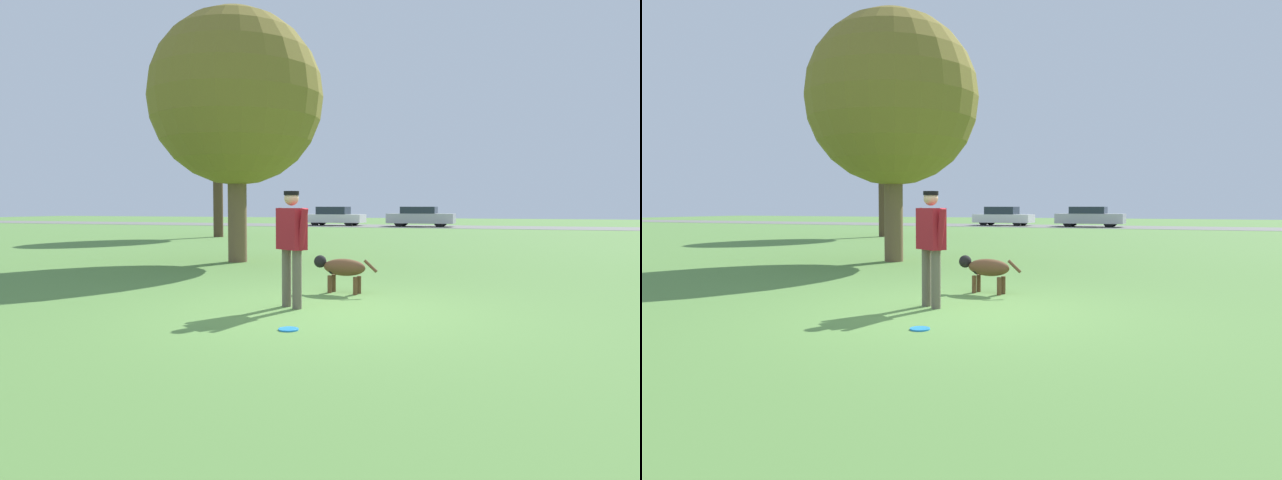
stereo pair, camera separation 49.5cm
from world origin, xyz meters
TOP-DOWN VIEW (x-y plane):
  - ground_plane at (0.00, 0.00)m, footprint 120.00×120.00m
  - far_road_strip at (0.00, 32.27)m, footprint 120.00×6.00m
  - person at (-0.48, 0.11)m, footprint 0.64×0.46m
  - dog at (-0.21, 1.60)m, footprint 1.12×0.38m
  - frisbee at (0.02, -1.25)m, footprint 0.23×0.23m
  - tree_far_left at (-10.34, 16.04)m, footprint 3.86×3.86m
  - tree_near_left at (-4.16, 5.75)m, footprint 4.34×4.34m
  - parked_car_white at (-9.80, 32.38)m, footprint 4.27×1.88m
  - parked_car_silver at (-3.53, 32.05)m, footprint 4.55×1.87m

SIDE VIEW (x-z plane):
  - ground_plane at x=0.00m, z-range 0.00..0.00m
  - far_road_strip at x=0.00m, z-range 0.00..0.01m
  - frisbee at x=0.02m, z-range 0.00..0.02m
  - dog at x=-0.21m, z-range 0.11..0.71m
  - parked_car_white at x=-9.80m, z-range -0.01..1.36m
  - parked_car_silver at x=-3.53m, z-range 0.00..1.37m
  - person at x=-0.48m, z-range 0.15..1.76m
  - tree_near_left at x=-4.16m, z-range 0.95..7.22m
  - tree_far_left at x=-10.34m, z-range 1.50..8.44m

